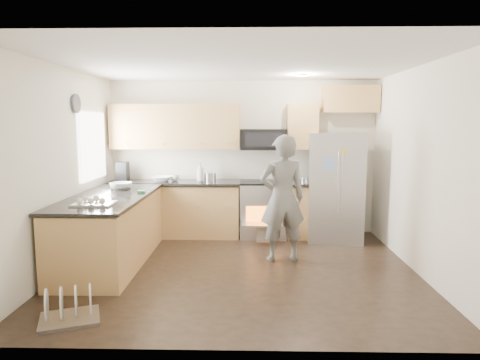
{
  "coord_description": "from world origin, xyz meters",
  "views": [
    {
      "loc": [
        0.13,
        -5.35,
        1.88
      ],
      "look_at": [
        -0.01,
        0.5,
        1.11
      ],
      "focal_mm": 32.0,
      "sensor_mm": 36.0,
      "label": 1
    }
  ],
  "objects_px": {
    "refrigerator": "(335,187)",
    "dish_rack": "(69,311)",
    "person": "(282,198)",
    "stove_range": "(263,196)"
  },
  "relations": [
    {
      "from": "dish_rack",
      "to": "person",
      "type": "bearing_deg",
      "value": 41.04
    },
    {
      "from": "person",
      "to": "stove_range",
      "type": "bearing_deg",
      "value": -91.21
    },
    {
      "from": "stove_range",
      "to": "person",
      "type": "distance_m",
      "value": 1.32
    },
    {
      "from": "refrigerator",
      "to": "dish_rack",
      "type": "distance_m",
      "value": 4.34
    },
    {
      "from": "refrigerator",
      "to": "dish_rack",
      "type": "height_order",
      "value": "refrigerator"
    },
    {
      "from": "person",
      "to": "dish_rack",
      "type": "distance_m",
      "value": 2.99
    },
    {
      "from": "stove_range",
      "to": "refrigerator",
      "type": "distance_m",
      "value": 1.19
    },
    {
      "from": "stove_range",
      "to": "person",
      "type": "relative_size",
      "value": 1.03
    },
    {
      "from": "stove_range",
      "to": "person",
      "type": "xyz_separation_m",
      "value": [
        0.22,
        -1.29,
        0.19
      ]
    },
    {
      "from": "stove_range",
      "to": "dish_rack",
      "type": "xyz_separation_m",
      "value": [
        -1.95,
        -3.18,
        -0.59
      ]
    }
  ]
}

